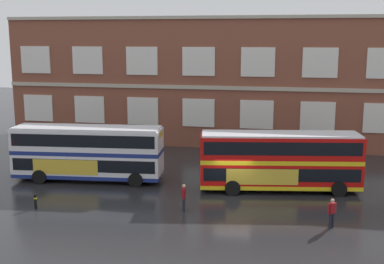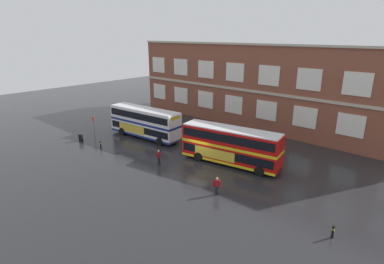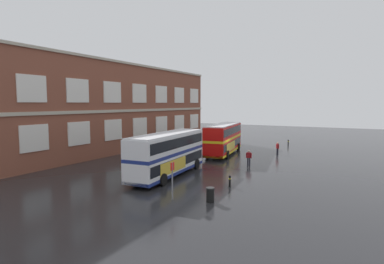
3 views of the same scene
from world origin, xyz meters
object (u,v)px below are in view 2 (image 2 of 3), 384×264
object	(u,v)px
waiting_passenger	(217,185)
bus_stand_flag	(94,124)
double_decker_middle	(231,145)
station_litter_bin	(81,137)
safety_bollard_east	(333,232)
double_decker_near	(145,122)
safety_bollard_west	(101,145)
second_passenger	(159,157)

from	to	relation	value
waiting_passenger	bus_stand_flag	xyz separation A→B (m)	(-23.11, 1.89, 0.70)
double_decker_middle	station_litter_bin	world-z (taller)	double_decker_middle
double_decker_middle	safety_bollard_east	size ratio (longest dim) A/B	11.87
double_decker_near	double_decker_middle	world-z (taller)	same
station_litter_bin	safety_bollard_east	distance (m)	32.07
safety_bollard_west	safety_bollard_east	bearing A→B (deg)	2.03
station_litter_bin	safety_bollard_east	bearing A→B (deg)	2.27
double_decker_near	safety_bollard_east	world-z (taller)	double_decker_near
station_litter_bin	bus_stand_flag	bearing A→B (deg)	108.46
station_litter_bin	safety_bollard_east	size ratio (longest dim) A/B	1.08
double_decker_middle	second_passenger	size ratio (longest dim) A/B	6.63
bus_stand_flag	double_decker_near	bearing A→B (deg)	35.69
safety_bollard_west	waiting_passenger	bearing A→B (deg)	1.26
station_litter_bin	second_passenger	bearing A→B (deg)	7.33
double_decker_middle	bus_stand_flag	world-z (taller)	double_decker_middle
double_decker_near	bus_stand_flag	distance (m)	7.35
double_decker_middle	station_litter_bin	bearing A→B (deg)	-159.52
waiting_passenger	safety_bollard_east	bearing A→B (deg)	3.45
waiting_passenger	station_litter_bin	world-z (taller)	waiting_passenger
double_decker_near	bus_stand_flag	xyz separation A→B (m)	(-5.96, -4.28, -0.51)
safety_bollard_west	safety_bollard_east	world-z (taller)	same
station_litter_bin	safety_bollard_east	xyz separation A→B (m)	(32.04, 1.27, -0.03)
second_passenger	bus_stand_flag	world-z (taller)	bus_stand_flag
double_decker_near	second_passenger	bearing A→B (deg)	-31.34
double_decker_near	safety_bollard_west	distance (m)	6.82
waiting_passenger	second_passenger	distance (m)	8.83
double_decker_middle	safety_bollard_west	xyz separation A→B (m)	(-14.85, -6.87, -1.66)
safety_bollard_west	second_passenger	bearing A→B (deg)	8.97
safety_bollard_west	double_decker_near	bearing A→B (deg)	83.06
double_decker_middle	safety_bollard_west	distance (m)	16.44
safety_bollard_west	bus_stand_flag	bearing A→B (deg)	156.08
second_passenger	safety_bollard_west	bearing A→B (deg)	-171.03
double_decker_near	safety_bollard_west	bearing A→B (deg)	-96.94
double_decker_near	double_decker_middle	size ratio (longest dim) A/B	0.99
second_passenger	waiting_passenger	bearing A→B (deg)	-6.87
second_passenger	station_litter_bin	world-z (taller)	second_passenger
double_decker_middle	safety_bollard_east	world-z (taller)	double_decker_middle
station_litter_bin	safety_bollard_west	bearing A→B (deg)	3.77
double_decker_middle	second_passenger	world-z (taller)	double_decker_middle
bus_stand_flag	safety_bollard_east	xyz separation A→B (m)	(32.90, -1.30, -1.14)
double_decker_near	station_litter_bin	world-z (taller)	double_decker_near
second_passenger	safety_bollard_west	world-z (taller)	second_passenger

